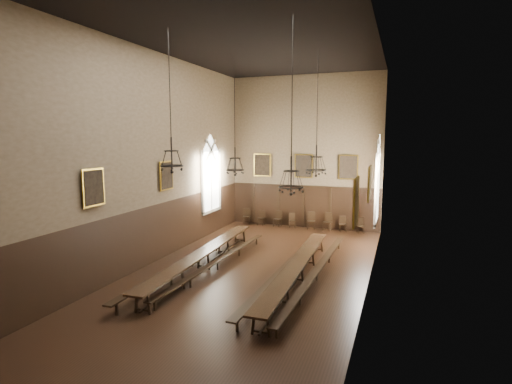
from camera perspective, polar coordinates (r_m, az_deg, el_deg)
The scene contains 34 objects.
floor at distance 16.21m, azimuth -0.85°, elevation -11.66°, with size 9.00×18.00×0.02m, color black.
ceiling at distance 15.69m, azimuth -0.92°, elevation 21.14°, with size 9.00×18.00×0.02m, color black.
wall_back at distance 23.92m, azimuth 6.93°, elevation 5.64°, with size 9.00×0.02×9.00m, color #7B664C.
wall_front at distance 7.64m, azimuth -25.94°, elevation 0.26°, with size 9.00×0.02×9.00m, color #7B664C.
wall_left at distance 17.43m, azimuth -14.90°, elevation 4.62°, with size 0.02×18.00×9.00m, color #7B664C.
wall_right at distance 14.32m, azimuth 16.26°, elevation 3.92°, with size 0.02×18.00×9.00m, color #7B664C.
wainscot_panelling at distance 15.83m, azimuth -0.86°, elevation -7.36°, with size 9.00×18.00×2.50m, color black, non-canonical shape.
table_left at distance 16.81m, azimuth -7.49°, elevation -9.59°, with size 1.13×9.83×0.77m.
table_right at distance 15.30m, azimuth 5.82°, elevation -11.38°, with size 0.90×9.58×0.75m.
bench_left_outer at distance 17.21m, azimuth -9.07°, elevation -9.48°, with size 0.56×10.67×0.48m.
bench_left_inner at distance 16.68m, azimuth -5.50°, elevation -10.14°, with size 0.64×9.15×0.41m.
bench_right_inner at distance 15.90m, azimuth 4.41°, elevation -10.90°, with size 0.48×10.43×0.47m.
bench_right_outer at distance 15.57m, azimuth 8.68°, elevation -11.40°, with size 0.58×10.22×0.46m.
chair_0 at distance 25.03m, azimuth -1.36°, elevation -3.92°, with size 0.52×0.52×0.97m.
chair_1 at distance 24.71m, azimuth 0.72°, elevation -4.12°, with size 0.43×0.43×0.91m.
chair_2 at distance 24.39m, azimuth 3.10°, elevation -4.26°, with size 0.49×0.49×0.95m.
chair_3 at distance 24.18m, azimuth 5.19°, elevation -4.45°, with size 0.49×0.49×0.86m.
chair_4 at distance 23.87m, azimuth 7.90°, elevation -4.55°, with size 0.52×0.52×1.01m.
chair_5 at distance 23.66m, azimuth 10.17°, elevation -4.69°, with size 0.53×0.53×1.04m.
chair_6 at distance 23.60m, azimuth 12.29°, elevation -4.90°, with size 0.48×0.48×0.88m.
chair_7 at distance 23.47m, azimuth 14.71°, elevation -5.06°, with size 0.48×0.48×0.86m.
chandelier_back_left at distance 18.35m, azimuth -3.01°, elevation 4.27°, with size 0.84×0.84×5.25m.
chandelier_back_right at distance 17.23m, azimuth 8.59°, elevation 4.22°, with size 0.87×0.87×5.15m.
chandelier_front_left at distance 14.16m, azimuth -11.96°, elevation 5.02°, with size 0.80×0.80×4.73m.
chandelier_front_right at distance 12.44m, azimuth 5.04°, elevation 2.48°, with size 0.78×0.78×5.29m.
portrait_back_0 at distance 24.57m, azimuth 0.91°, elevation 3.88°, with size 1.10×0.12×1.40m.
portrait_back_1 at distance 23.84m, azimuth 6.83°, elevation 3.71°, with size 1.10×0.12×1.40m.
portrait_back_2 at distance 23.37m, azimuth 13.05°, elevation 3.48°, with size 1.10×0.12×1.40m.
portrait_left_0 at distance 18.25m, azimuth -12.68°, elevation 2.31°, with size 0.12×1.00×1.30m.
portrait_left_1 at distance 14.69m, azimuth -22.21°, elevation 0.61°, with size 0.12×1.00×1.30m.
portrait_right_0 at distance 15.39m, azimuth 15.92°, elevation 1.20°, with size 0.12×1.00×1.30m.
portrait_right_1 at distance 10.94m, azimuth 14.12°, elevation -1.34°, with size 0.12×1.00×1.30m.
window_right at distance 19.88m, azimuth 17.03°, elevation 1.73°, with size 0.20×2.20×4.60m, color white, non-canonical shape.
window_left at distance 22.19m, azimuth -6.46°, elevation 2.63°, with size 0.20×2.20×4.60m, color white, non-canonical shape.
Camera 1 is at (5.49, -14.25, 5.41)m, focal length 28.00 mm.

